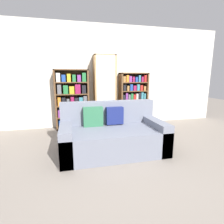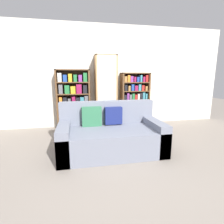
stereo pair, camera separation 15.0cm
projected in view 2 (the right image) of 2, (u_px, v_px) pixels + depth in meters
name	position (u px, v px, depth m)	size (l,w,h in m)	color
ground_plane	(123.00, 165.00, 2.72)	(16.00, 16.00, 0.00)	gray
wall_back	(101.00, 76.00, 4.76)	(7.12, 0.06, 2.70)	silver
couch	(110.00, 135.00, 3.19)	(1.82, 0.99, 0.88)	slate
bookshelf_left	(74.00, 100.00, 4.54)	(0.84, 0.32, 1.52)	brown
display_cabinet	(106.00, 92.00, 4.65)	(0.56, 0.36, 1.89)	#AD7F4C
bookshelf_right	(135.00, 100.00, 4.86)	(0.78, 0.32, 1.45)	brown
wine_bottle	(123.00, 125.00, 4.42)	(0.08, 0.08, 0.36)	#192333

